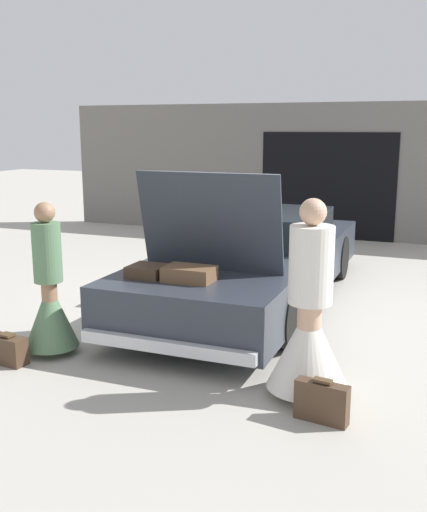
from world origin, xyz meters
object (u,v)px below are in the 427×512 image
suitcase_beside_left_person (8,350)px  car (254,260)px  person_left (50,301)px  person_right (309,329)px  suitcase_beside_right_person (322,402)px

suitcase_beside_left_person → car: bearing=62.7°
car → person_left: bearing=-117.0°
person_left → suitcase_beside_left_person: 0.63m
person_right → suitcase_beside_right_person: (0.21, -0.43, -0.45)m
person_left → person_right: (2.69, -0.03, 0.05)m
person_right → suitcase_beside_right_person: size_ratio=3.90×
person_right → suitcase_beside_right_person: 0.65m
person_right → suitcase_beside_left_person: 2.98m
person_right → suitcase_beside_right_person: person_right is taller
car → suitcase_beside_right_person: car is taller
person_left → suitcase_beside_right_person: 2.97m
car → suitcase_beside_left_person: size_ratio=13.36×
car → person_right: bearing=-63.2°
person_left → person_right: bearing=99.4°
person_left → suitcase_beside_left_person: bearing=-19.5°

